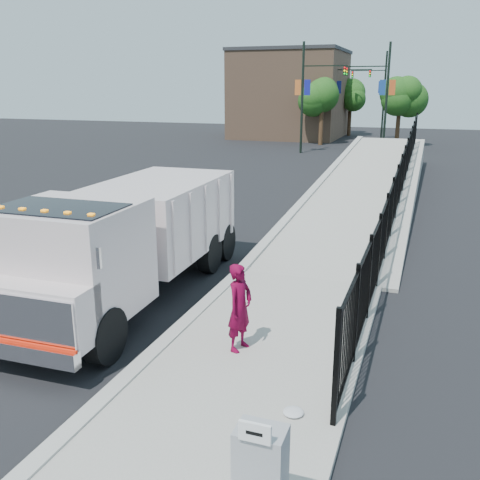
% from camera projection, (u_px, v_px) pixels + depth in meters
% --- Properties ---
extents(ground, '(120.00, 120.00, 0.00)m').
position_uv_depth(ground, '(175.00, 337.00, 10.81)').
color(ground, black).
rests_on(ground, ground).
extents(sidewalk, '(3.55, 12.00, 0.12)m').
position_uv_depth(sidewalk, '(229.00, 406.00, 8.37)').
color(sidewalk, '#9E998E').
rests_on(sidewalk, ground).
extents(curb, '(0.30, 12.00, 0.16)m').
position_uv_depth(curb, '(122.00, 383.00, 8.98)').
color(curb, '#ADAAA3').
rests_on(curb, ground).
extents(ramp, '(3.95, 24.06, 3.19)m').
position_uv_depth(ramp, '(371.00, 196.00, 24.62)').
color(ramp, '#9E998E').
rests_on(ramp, ground).
extents(iron_fence, '(0.10, 28.00, 1.80)m').
position_uv_depth(iron_fence, '(399.00, 195.00, 20.29)').
color(iron_fence, black).
rests_on(iron_fence, ground).
extents(truck, '(2.83, 8.16, 2.77)m').
position_uv_depth(truck, '(125.00, 236.00, 12.29)').
color(truck, black).
rests_on(truck, ground).
extents(worker, '(0.54, 0.69, 1.67)m').
position_uv_depth(worker, '(240.00, 307.00, 9.86)').
color(worker, '#600424').
rests_on(worker, sidewalk).
extents(utility_cabinet, '(0.55, 0.40, 1.25)m').
position_uv_depth(utility_cabinet, '(260.00, 478.00, 5.86)').
color(utility_cabinet, gray).
rests_on(utility_cabinet, sidewalk).
extents(arrow_sign, '(0.35, 0.04, 0.22)m').
position_uv_depth(arrow_sign, '(255.00, 433.00, 5.46)').
color(arrow_sign, white).
rests_on(arrow_sign, utility_cabinet).
extents(debris, '(0.32, 0.32, 0.08)m').
position_uv_depth(debris, '(293.00, 412.00, 8.06)').
color(debris, silver).
rests_on(debris, sidewalk).
extents(light_pole_0, '(3.77, 0.22, 8.00)m').
position_uv_depth(light_pole_0, '(306.00, 94.00, 39.37)').
color(light_pole_0, black).
rests_on(light_pole_0, ground).
extents(light_pole_1, '(3.78, 0.22, 8.00)m').
position_uv_depth(light_pole_1, '(383.00, 93.00, 39.72)').
color(light_pole_1, black).
rests_on(light_pole_1, ground).
extents(light_pole_2, '(3.77, 0.22, 8.00)m').
position_uv_depth(light_pole_2, '(338.00, 92.00, 48.19)').
color(light_pole_2, black).
rests_on(light_pole_2, ground).
extents(light_pole_3, '(3.78, 0.22, 8.00)m').
position_uv_depth(light_pole_3, '(381.00, 92.00, 50.05)').
color(light_pole_3, black).
rests_on(light_pole_3, ground).
extents(tree_0, '(2.93, 2.93, 5.47)m').
position_uv_depth(tree_0, '(322.00, 98.00, 45.08)').
color(tree_0, '#382314').
rests_on(tree_0, ground).
extents(tree_1, '(2.68, 2.68, 5.34)m').
position_uv_depth(tree_1, '(400.00, 98.00, 43.86)').
color(tree_1, '#382314').
rests_on(tree_1, ground).
extents(tree_2, '(2.88, 2.88, 5.44)m').
position_uv_depth(tree_2, '(351.00, 96.00, 53.92)').
color(tree_2, '#382314').
rests_on(tree_2, ground).
extents(building, '(10.00, 10.00, 8.00)m').
position_uv_depth(building, '(290.00, 96.00, 52.44)').
color(building, '#8C664C').
rests_on(building, ground).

